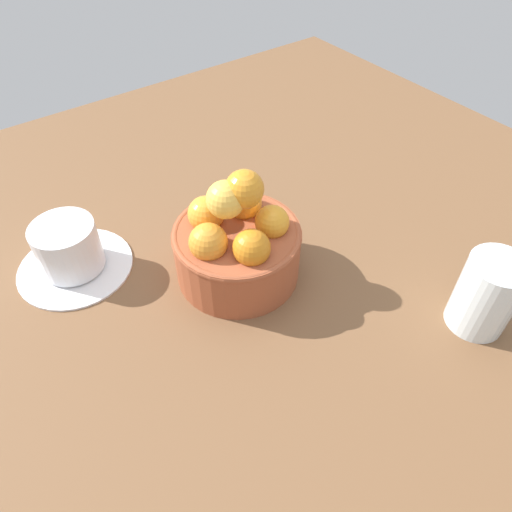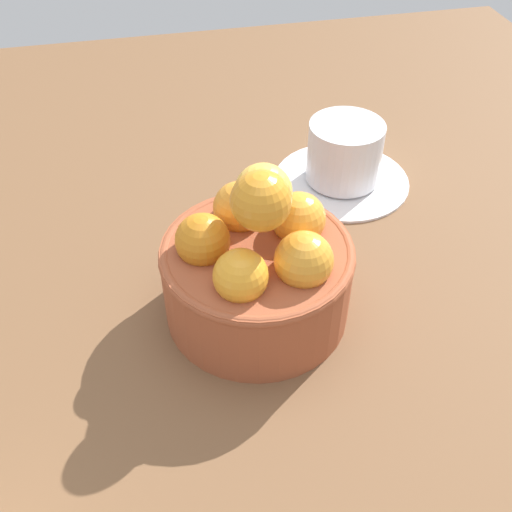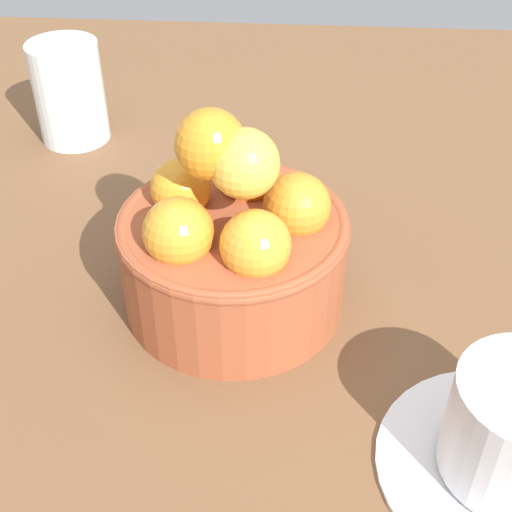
% 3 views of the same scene
% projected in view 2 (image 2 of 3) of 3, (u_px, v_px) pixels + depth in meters
% --- Properties ---
extents(ground_plane, '(1.25, 1.12, 0.04)m').
position_uv_depth(ground_plane, '(257.00, 324.00, 0.55)').
color(ground_plane, brown).
extents(terracotta_bowl, '(0.16, 0.16, 0.15)m').
position_uv_depth(terracotta_bowl, '(258.00, 266.00, 0.50)').
color(terracotta_bowl, '#9E4C2D').
rests_on(terracotta_bowl, ground_plane).
extents(coffee_cup, '(0.15, 0.15, 0.07)m').
position_uv_depth(coffee_cup, '(344.00, 158.00, 0.66)').
color(coffee_cup, white).
rests_on(coffee_cup, ground_plane).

